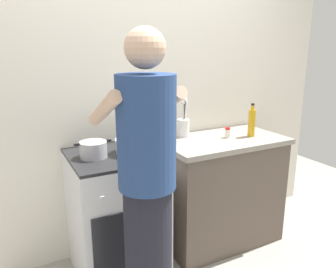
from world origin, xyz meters
TOP-DOWN VIEW (x-y plane):
  - ground at (0.00, 0.00)m, footprint 6.00×6.00m
  - back_wall at (0.20, 0.50)m, footprint 3.20×0.10m
  - countertop at (0.55, 0.15)m, footprint 1.00×0.60m
  - stove_range at (-0.35, 0.15)m, footprint 0.60×0.62m
  - pot at (-0.49, 0.14)m, footprint 0.24×0.18m
  - mixing_bowl at (-0.21, 0.11)m, footprint 0.28×0.28m
  - utensil_crock at (0.30, 0.34)m, footprint 0.10×0.10m
  - spice_bottle at (0.60, 0.14)m, footprint 0.04×0.04m
  - oil_bottle at (0.80, 0.09)m, footprint 0.06×0.06m
  - person at (-0.37, -0.45)m, footprint 0.41×0.50m

SIDE VIEW (x-z plane):
  - ground at x=0.00m, z-range 0.00..0.00m
  - stove_range at x=-0.35m, z-range 0.00..0.90m
  - countertop at x=0.55m, z-range 0.00..0.90m
  - person at x=-0.37m, z-range 0.01..1.71m
  - spice_bottle at x=0.60m, z-range 0.90..0.98m
  - pot at x=-0.49m, z-range 0.90..1.01m
  - mixing_bowl at x=-0.21m, z-range 0.90..1.01m
  - utensil_crock at x=0.30m, z-range 0.83..1.15m
  - oil_bottle at x=0.80m, z-range 0.88..1.15m
  - back_wall at x=0.20m, z-range 0.00..2.50m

